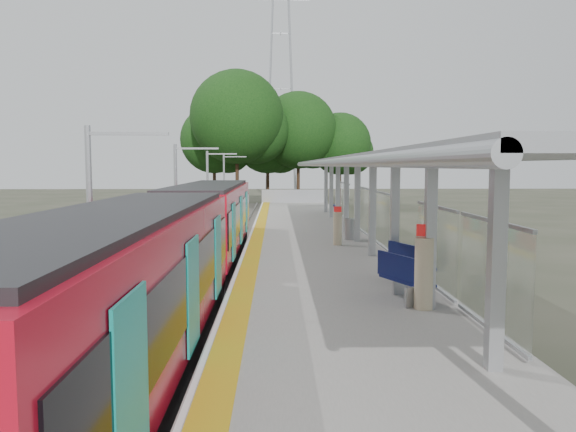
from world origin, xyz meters
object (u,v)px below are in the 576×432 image
object	(u,v)px
bench_near	(403,276)
info_pillar_far	(338,228)
litter_bin	(350,229)
info_pillar_near	(424,272)
train	(183,243)
bench_mid	(409,262)
bench_far	(333,204)

from	to	relation	value
bench_near	info_pillar_far	distance (m)	10.03
bench_near	litter_bin	bearing A→B (deg)	65.82
info_pillar_near	bench_near	bearing A→B (deg)	133.83
train	bench_mid	world-z (taller)	train
bench_near	info_pillar_far	world-z (taller)	info_pillar_far
bench_mid	info_pillar_near	distance (m)	3.09
bench_far	info_pillar_far	distance (m)	18.10
bench_far	info_pillar_near	xyz separation A→B (m)	(-0.73, -28.86, 0.36)
info_pillar_near	info_pillar_far	distance (m)	10.87
litter_bin	train	bearing A→B (deg)	-125.73
bench_near	litter_bin	distance (m)	11.81
info_pillar_near	bench_far	bearing A→B (deg)	110.73
train	info_pillar_far	size ratio (longest dim) A/B	16.60
train	bench_mid	xyz separation A→B (m)	(6.74, -0.88, -0.45)
bench_near	litter_bin	world-z (taller)	bench_near
info_pillar_far	litter_bin	xyz separation A→B (m)	(0.76, 1.79, -0.23)
bench_far	info_pillar_near	distance (m)	28.87
train	info_pillar_far	world-z (taller)	train
bench_near	info_pillar_far	bearing A→B (deg)	69.99
bench_far	litter_bin	world-z (taller)	bench_far
info_pillar_far	litter_bin	world-z (taller)	info_pillar_far
bench_mid	info_pillar_near	bearing A→B (deg)	-118.60
train	bench_far	distance (m)	25.92
train	bench_near	bearing A→B (deg)	-27.24
bench_mid	bench_far	world-z (taller)	bench_mid
bench_mid	info_pillar_near	xyz separation A→B (m)	(-0.36, -3.06, 0.28)
bench_near	bench_mid	xyz separation A→B (m)	(0.69, 2.24, -0.02)
train	info_pillar_near	distance (m)	7.50
bench_far	info_pillar_near	bearing A→B (deg)	-89.25
bench_mid	info_pillar_near	size ratio (longest dim) A/B	0.85
bench_far	info_pillar_near	world-z (taller)	info_pillar_near
bench_mid	litter_bin	bearing A→B (deg)	71.07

